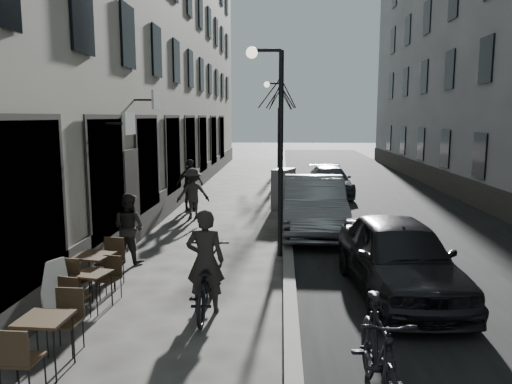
# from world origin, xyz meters

# --- Properties ---
(ground) EXTENTS (120.00, 120.00, 0.00)m
(ground) POSITION_xyz_m (0.00, 0.00, 0.00)
(ground) COLOR #373432
(ground) RESTS_ON ground
(road) EXTENTS (7.30, 60.00, 0.00)m
(road) POSITION_xyz_m (3.85, 16.00, 0.00)
(road) COLOR black
(road) RESTS_ON ground
(kerb) EXTENTS (0.25, 60.00, 0.12)m
(kerb) POSITION_xyz_m (0.20, 16.00, 0.06)
(kerb) COLOR slate
(kerb) RESTS_ON ground
(building_left) EXTENTS (4.00, 35.00, 16.00)m
(building_left) POSITION_xyz_m (-6.00, 16.50, 8.00)
(building_left) COLOR gray
(building_left) RESTS_ON ground
(building_right) EXTENTS (4.00, 35.00, 16.00)m
(building_right) POSITION_xyz_m (9.50, 16.50, 8.00)
(building_right) COLOR gray
(building_right) RESTS_ON ground
(streetlamp_near) EXTENTS (0.90, 0.28, 5.09)m
(streetlamp_near) POSITION_xyz_m (-0.17, 6.00, 3.16)
(streetlamp_near) COLOR black
(streetlamp_near) RESTS_ON ground
(streetlamp_far) EXTENTS (0.90, 0.28, 5.09)m
(streetlamp_far) POSITION_xyz_m (-0.17, 18.00, 3.16)
(streetlamp_far) COLOR black
(streetlamp_far) RESTS_ON ground
(tree_near) EXTENTS (2.40, 2.40, 5.70)m
(tree_near) POSITION_xyz_m (-0.10, 21.00, 4.66)
(tree_near) COLOR black
(tree_near) RESTS_ON ground
(tree_far) EXTENTS (2.40, 2.40, 5.70)m
(tree_far) POSITION_xyz_m (-0.10, 27.00, 4.66)
(tree_far) COLOR black
(tree_far) RESTS_ON ground
(bistro_set_a) EXTENTS (0.66, 1.58, 0.92)m
(bistro_set_a) POSITION_xyz_m (-3.17, 0.11, 0.48)
(bistro_set_a) COLOR #2F2215
(bistro_set_a) RESTS_ON ground
(bistro_set_b) EXTENTS (0.69, 1.44, 0.82)m
(bistro_set_b) POSITION_xyz_m (-3.36, 2.32, 0.42)
(bistro_set_b) COLOR #2F2215
(bistro_set_b) RESTS_ON ground
(bistro_set_c) EXTENTS (0.78, 1.69, 0.97)m
(bistro_set_c) POSITION_xyz_m (-3.60, 3.04, 0.50)
(bistro_set_c) COLOR #2F2215
(bistro_set_c) RESTS_ON ground
(sign_board) EXTENTS (0.58, 0.67, 1.03)m
(sign_board) POSITION_xyz_m (-3.80, 1.83, 0.42)
(sign_board) COLOR black
(sign_board) RESTS_ON ground
(utility_cabinet) EXTENTS (0.93, 1.16, 1.53)m
(utility_cabinet) POSITION_xyz_m (0.10, 12.35, 0.76)
(utility_cabinet) COLOR slate
(utility_cabinet) RESTS_ON ground
(bicycle) EXTENTS (0.81, 2.18, 1.14)m
(bicycle) POSITION_xyz_m (-1.31, 2.35, 0.57)
(bicycle) COLOR black
(bicycle) RESTS_ON ground
(cyclist_rider) EXTENTS (0.69, 0.46, 1.86)m
(cyclist_rider) POSITION_xyz_m (-1.31, 2.35, 0.93)
(cyclist_rider) COLOR black
(cyclist_rider) RESTS_ON ground
(pedestrian_near) EXTENTS (0.98, 0.88, 1.66)m
(pedestrian_near) POSITION_xyz_m (-3.60, 5.31, 0.83)
(pedestrian_near) COLOR black
(pedestrian_near) RESTS_ON ground
(pedestrian_mid) EXTENTS (1.23, 0.88, 1.72)m
(pedestrian_mid) POSITION_xyz_m (-2.99, 10.55, 0.86)
(pedestrian_mid) COLOR #2B2826
(pedestrian_mid) RESTS_ON ground
(pedestrian_far) EXTENTS (1.15, 1.07, 1.90)m
(pedestrian_far) POSITION_xyz_m (-3.36, 11.97, 0.95)
(pedestrian_far) COLOR black
(pedestrian_far) RESTS_ON ground
(car_near) EXTENTS (2.09, 4.60, 1.53)m
(car_near) POSITION_xyz_m (2.30, 3.36, 0.77)
(car_near) COLOR black
(car_near) RESTS_ON ground
(car_mid) EXTENTS (1.88, 5.10, 1.67)m
(car_mid) POSITION_xyz_m (1.00, 8.64, 0.83)
(car_mid) COLOR gray
(car_mid) RESTS_ON ground
(car_far) EXTENTS (1.93, 4.37, 1.25)m
(car_far) POSITION_xyz_m (2.15, 15.89, 0.62)
(car_far) COLOR #3B3D46
(car_far) RESTS_ON ground
(moped) EXTENTS (0.63, 2.14, 1.28)m
(moped) POSITION_xyz_m (1.20, -0.45, 0.64)
(moped) COLOR black
(moped) RESTS_ON ground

